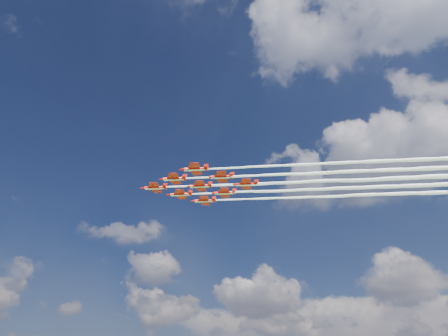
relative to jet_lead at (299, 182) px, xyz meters
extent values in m
cylinder|color=red|center=(-48.65, -28.04, 0.00)|extent=(7.46, 4.94, 1.10)
cone|color=red|center=(-52.97, -30.53, 0.00)|extent=(2.28, 1.95, 1.10)
cone|color=red|center=(-44.58, -25.69, 0.00)|extent=(1.79, 1.61, 1.00)
ellipsoid|color=black|center=(-50.38, -29.03, 0.45)|extent=(2.25, 1.82, 0.71)
cube|color=red|center=(-48.22, -27.79, -0.05)|extent=(7.35, 9.55, 0.14)
cube|color=red|center=(-45.19, -26.04, 0.00)|extent=(3.00, 3.81, 0.12)
cube|color=red|center=(-45.02, -25.94, 0.90)|extent=(1.45, 0.92, 1.80)
cube|color=silver|center=(-48.65, -28.04, -0.50)|extent=(6.93, 4.51, 0.12)
cylinder|color=red|center=(-37.48, -29.54, 0.00)|extent=(7.46, 4.94, 1.10)
cone|color=red|center=(-41.80, -32.03, 0.00)|extent=(2.28, 1.95, 1.10)
cone|color=red|center=(-33.41, -27.19, 0.00)|extent=(1.79, 1.61, 1.00)
ellipsoid|color=black|center=(-39.20, -30.53, 0.45)|extent=(2.25, 1.82, 0.71)
cube|color=red|center=(-37.04, -29.29, -0.05)|extent=(7.35, 9.55, 0.14)
cube|color=red|center=(-34.02, -27.54, 0.00)|extent=(3.00, 3.81, 0.12)
cube|color=red|center=(-33.84, -27.44, 0.90)|extent=(1.45, 0.92, 1.80)
cube|color=silver|center=(-37.48, -29.54, -0.50)|extent=(6.93, 4.51, 0.12)
cylinder|color=red|center=(-44.34, -17.62, 0.00)|extent=(7.46, 4.94, 1.10)
cone|color=red|center=(-48.67, -20.11, 0.00)|extent=(2.28, 1.95, 1.10)
cone|color=red|center=(-40.28, -15.27, 0.00)|extent=(1.79, 1.61, 1.00)
ellipsoid|color=black|center=(-46.07, -18.61, 0.45)|extent=(2.25, 1.82, 0.71)
cube|color=red|center=(-43.91, -17.37, -0.05)|extent=(7.35, 9.55, 0.14)
cube|color=red|center=(-40.89, -15.62, 0.00)|extent=(3.00, 3.81, 0.12)
cube|color=red|center=(-40.71, -15.52, 0.90)|extent=(1.45, 0.92, 1.80)
cube|color=silver|center=(-44.34, -17.62, -0.50)|extent=(6.93, 4.51, 0.12)
cylinder|color=red|center=(-26.30, -31.04, 0.00)|extent=(7.46, 4.94, 1.10)
cone|color=red|center=(-30.63, -33.53, 0.00)|extent=(2.28, 1.95, 1.10)
cone|color=red|center=(-22.24, -28.69, 0.00)|extent=(1.79, 1.61, 1.00)
ellipsoid|color=black|center=(-28.03, -32.03, 0.45)|extent=(2.25, 1.82, 0.71)
cube|color=red|center=(-25.87, -30.79, -0.05)|extent=(7.35, 9.55, 0.14)
cube|color=red|center=(-22.84, -29.04, 0.00)|extent=(3.00, 3.81, 0.12)
cube|color=red|center=(-22.67, -28.94, 0.90)|extent=(1.45, 0.92, 1.80)
cube|color=silver|center=(-26.30, -31.04, -0.50)|extent=(6.93, 4.51, 0.12)
cylinder|color=red|center=(-33.17, -19.12, 0.00)|extent=(7.46, 4.94, 1.10)
cone|color=red|center=(-37.49, -21.61, 0.00)|extent=(2.28, 1.95, 1.10)
cone|color=red|center=(-29.11, -16.78, 0.00)|extent=(1.79, 1.61, 1.00)
ellipsoid|color=black|center=(-34.90, -20.11, 0.45)|extent=(2.25, 1.82, 0.71)
cube|color=red|center=(-32.74, -18.87, -0.05)|extent=(7.35, 9.55, 0.14)
cube|color=red|center=(-29.71, -17.12, 0.00)|extent=(3.00, 3.81, 0.12)
cube|color=red|center=(-29.54, -17.02, 0.90)|extent=(1.45, 0.92, 1.80)
cube|color=silver|center=(-33.17, -19.12, -0.50)|extent=(6.93, 4.51, 0.12)
cylinder|color=red|center=(-40.04, -7.20, 0.00)|extent=(7.46, 4.94, 1.10)
cone|color=red|center=(-44.36, -9.69, 0.00)|extent=(2.28, 1.95, 1.10)
cone|color=red|center=(-35.98, -4.86, 0.00)|extent=(1.79, 1.61, 1.00)
ellipsoid|color=black|center=(-41.77, -8.19, 0.45)|extent=(2.25, 1.82, 0.71)
cube|color=red|center=(-39.61, -6.95, -0.05)|extent=(7.35, 9.55, 0.14)
cube|color=red|center=(-36.58, -5.20, 0.00)|extent=(3.00, 3.81, 0.12)
cube|color=red|center=(-36.41, -5.10, 0.90)|extent=(1.45, 0.92, 1.80)
cube|color=silver|center=(-40.04, -7.20, -0.50)|extent=(6.93, 4.51, 0.12)
cylinder|color=red|center=(-22.00, -20.62, 0.00)|extent=(7.46, 4.94, 1.10)
cone|color=red|center=(-26.32, -23.11, 0.00)|extent=(2.28, 1.95, 1.10)
cone|color=red|center=(-17.94, -18.28, 0.00)|extent=(1.79, 1.61, 1.00)
ellipsoid|color=black|center=(-23.73, -21.61, 0.45)|extent=(2.25, 1.82, 0.71)
cube|color=red|center=(-21.57, -20.37, -0.05)|extent=(7.35, 9.55, 0.14)
cube|color=red|center=(-18.54, -18.62, 0.00)|extent=(3.00, 3.81, 0.12)
cube|color=red|center=(-18.37, -18.52, 0.90)|extent=(1.45, 0.92, 1.80)
cube|color=silver|center=(-22.00, -20.62, -0.50)|extent=(6.93, 4.51, 0.12)
cylinder|color=red|center=(-28.87, -8.70, 0.00)|extent=(7.46, 4.94, 1.10)
cone|color=red|center=(-33.19, -11.19, 0.00)|extent=(2.28, 1.95, 1.10)
cone|color=red|center=(-24.81, -6.36, 0.00)|extent=(1.79, 1.61, 1.00)
ellipsoid|color=black|center=(-30.60, -9.69, 0.45)|extent=(2.25, 1.82, 0.71)
cube|color=red|center=(-28.44, -8.45, -0.05)|extent=(7.35, 9.55, 0.14)
cube|color=red|center=(-25.41, -6.70, 0.00)|extent=(3.00, 3.81, 0.12)
cube|color=red|center=(-25.24, -6.61, 0.90)|extent=(1.45, 0.92, 1.80)
cube|color=silver|center=(-28.87, -8.70, -0.50)|extent=(6.93, 4.51, 0.12)
cylinder|color=red|center=(-17.70, -10.20, 0.00)|extent=(7.46, 4.94, 1.10)
cone|color=red|center=(-22.02, -12.69, 0.00)|extent=(2.28, 1.95, 1.10)
cone|color=red|center=(-13.63, -7.86, 0.00)|extent=(1.79, 1.61, 1.00)
ellipsoid|color=black|center=(-19.43, -11.19, 0.45)|extent=(2.25, 1.82, 0.71)
cube|color=red|center=(-17.26, -9.95, -0.05)|extent=(7.35, 9.55, 0.14)
cube|color=red|center=(-14.24, -8.21, 0.00)|extent=(3.00, 3.81, 0.12)
cube|color=red|center=(-14.07, -8.11, 0.90)|extent=(1.45, 0.92, 1.80)
cube|color=silver|center=(-17.70, -10.20, -0.50)|extent=(6.93, 4.51, 0.12)
camera|label=1|loc=(61.35, -138.22, -75.85)|focal=35.00mm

